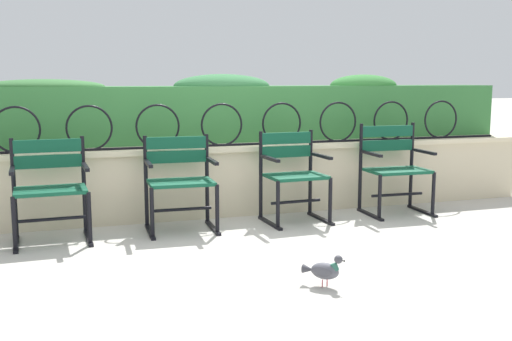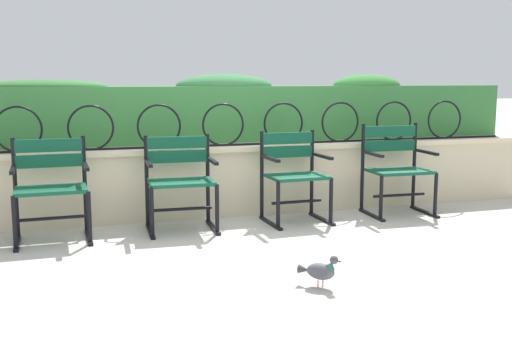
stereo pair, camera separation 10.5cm
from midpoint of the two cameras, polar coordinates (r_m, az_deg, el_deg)
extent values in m
plane|color=#BCB7AD|center=(5.33, 1.02, -6.07)|extent=(60.00, 60.00, 0.00)
cube|color=beige|center=(6.14, -1.71, -1.05)|extent=(6.63, 0.35, 0.64)
cube|color=beige|center=(6.10, -1.72, 2.16)|extent=(6.63, 0.41, 0.05)
cylinder|color=black|center=(6.02, -1.53, 2.43)|extent=(6.11, 0.02, 0.02)
torus|color=black|center=(5.79, -20.81, 3.60)|extent=(0.42, 0.02, 0.42)
torus|color=black|center=(5.79, -14.63, 3.88)|extent=(0.42, 0.02, 0.42)
torus|color=black|center=(5.85, -8.51, 4.11)|extent=(0.42, 0.02, 0.42)
torus|color=black|center=(5.97, -2.57, 4.28)|extent=(0.42, 0.02, 0.42)
torus|color=black|center=(6.16, 3.06, 4.41)|extent=(0.42, 0.02, 0.42)
torus|color=black|center=(6.40, 8.32, 4.49)|extent=(0.42, 0.02, 0.42)
torus|color=black|center=(6.69, 13.16, 4.53)|extent=(0.42, 0.02, 0.42)
torus|color=black|center=(7.03, 17.56, 4.54)|extent=(0.42, 0.02, 0.42)
cube|color=#387A3D|center=(6.49, -2.77, 5.32)|extent=(6.50, 0.52, 0.58)
ellipsoid|color=#386F38|center=(6.28, -18.52, 7.41)|extent=(1.16, 0.47, 0.15)
ellipsoid|color=#346E3F|center=(6.49, -2.47, 7.86)|extent=(1.04, 0.47, 0.25)
ellipsoid|color=#377E38|center=(7.10, 10.72, 7.78)|extent=(0.81, 0.47, 0.25)
cube|color=#0F4C33|center=(5.17, -17.99, -1.97)|extent=(0.57, 0.14, 0.03)
cube|color=#0F4C33|center=(5.31, -18.02, -1.71)|extent=(0.57, 0.14, 0.03)
cube|color=#0F4C33|center=(5.44, -18.05, -1.46)|extent=(0.57, 0.14, 0.03)
cube|color=#0F4C33|center=(5.50, -18.24, 2.23)|extent=(0.57, 0.05, 0.11)
cube|color=#0F4C33|center=(5.51, -18.17, 0.85)|extent=(0.57, 0.05, 0.11)
cylinder|color=black|center=(5.55, -15.13, -1.26)|extent=(0.04, 0.04, 0.86)
cylinder|color=black|center=(5.17, -14.71, -4.31)|extent=(0.04, 0.04, 0.44)
cube|color=black|center=(5.41, -14.78, -6.03)|extent=(0.06, 0.52, 0.02)
cube|color=black|center=(5.29, -15.03, 0.36)|extent=(0.05, 0.40, 0.03)
cylinder|color=black|center=(5.55, -21.00, -1.54)|extent=(0.04, 0.04, 0.86)
cylinder|color=black|center=(5.17, -21.03, -4.62)|extent=(0.04, 0.04, 0.44)
cube|color=black|center=(5.40, -20.85, -6.33)|extent=(0.06, 0.52, 0.02)
cube|color=black|center=(5.28, -21.20, 0.07)|extent=(0.05, 0.40, 0.03)
cylinder|color=black|center=(5.35, -17.90, -4.26)|extent=(0.54, 0.04, 0.03)
cube|color=#0F4C33|center=(5.30, -6.20, -1.34)|extent=(0.57, 0.15, 0.03)
cube|color=#0F4C33|center=(5.44, -6.42, -1.10)|extent=(0.57, 0.15, 0.03)
cube|color=#0F4C33|center=(5.57, -6.63, -0.87)|extent=(0.57, 0.15, 0.03)
cube|color=#0F4C33|center=(5.63, -6.85, 2.60)|extent=(0.56, 0.05, 0.11)
cube|color=#0F4C33|center=(5.64, -6.82, 1.30)|extent=(0.56, 0.05, 0.11)
cylinder|color=black|center=(5.72, -3.99, -0.78)|extent=(0.04, 0.04, 0.84)
cylinder|color=black|center=(5.34, -3.08, -3.63)|extent=(0.04, 0.04, 0.44)
cube|color=black|center=(5.57, -3.47, -5.32)|extent=(0.06, 0.52, 0.02)
cube|color=black|center=(5.46, -3.53, 0.89)|extent=(0.05, 0.40, 0.03)
cylinder|color=black|center=(5.64, -9.61, -1.02)|extent=(0.04, 0.04, 0.84)
cylinder|color=black|center=(5.26, -9.11, -3.92)|extent=(0.04, 0.04, 0.44)
cube|color=black|center=(5.49, -9.27, -5.63)|extent=(0.06, 0.52, 0.02)
cube|color=black|center=(5.38, -9.42, 0.67)|extent=(0.05, 0.40, 0.03)
cylinder|color=black|center=(5.48, -6.38, -3.59)|extent=(0.54, 0.05, 0.03)
cube|color=#0F4C33|center=(5.62, 4.92, -0.77)|extent=(0.53, 0.15, 0.03)
cube|color=#0F4C33|center=(5.74, 4.36, -0.56)|extent=(0.53, 0.15, 0.03)
cube|color=#0F4C33|center=(5.86, 3.82, -0.36)|extent=(0.53, 0.15, 0.03)
cube|color=#0F4C33|center=(5.91, 3.46, 3.02)|extent=(0.53, 0.05, 0.11)
cube|color=#0F4C33|center=(5.93, 3.45, 1.75)|extent=(0.53, 0.05, 0.11)
cylinder|color=black|center=(6.07, 5.72, -0.22)|extent=(0.04, 0.04, 0.85)
cylinder|color=black|center=(5.72, 7.52, -2.88)|extent=(0.04, 0.04, 0.44)
cube|color=black|center=(5.93, 6.65, -4.51)|extent=(0.06, 0.52, 0.02)
cube|color=black|center=(5.82, 6.75, 1.33)|extent=(0.05, 0.40, 0.03)
cylinder|color=black|center=(5.86, 1.06, -0.48)|extent=(0.04, 0.04, 0.85)
cylinder|color=black|center=(5.51, 2.62, -3.26)|extent=(0.04, 0.04, 0.44)
cube|color=black|center=(5.72, 1.89, -4.93)|extent=(0.06, 0.52, 0.02)
cube|color=black|center=(5.61, 1.92, 1.11)|extent=(0.05, 0.40, 0.03)
cylinder|color=black|center=(5.78, 4.33, -2.93)|extent=(0.50, 0.05, 0.03)
cube|color=#0F4C33|center=(6.11, 14.34, -0.24)|extent=(0.59, 0.15, 0.03)
cube|color=#0F4C33|center=(6.23, 13.73, -0.06)|extent=(0.59, 0.15, 0.03)
cube|color=#0F4C33|center=(6.35, 13.14, 0.12)|extent=(0.59, 0.15, 0.03)
cube|color=#0F4C33|center=(6.39, 12.82, 3.58)|extent=(0.58, 0.05, 0.11)
cube|color=#0F4C33|center=(6.41, 12.77, 2.28)|extent=(0.58, 0.05, 0.11)
cylinder|color=black|center=(6.58, 14.96, 0.42)|extent=(0.04, 0.04, 0.90)
cylinder|color=black|center=(6.25, 16.85, -2.20)|extent=(0.04, 0.04, 0.44)
cube|color=black|center=(6.45, 15.88, -3.72)|extent=(0.06, 0.52, 0.02)
cube|color=black|center=(6.35, 16.10, 1.65)|extent=(0.05, 0.40, 0.03)
cylinder|color=black|center=(6.31, 10.36, 0.23)|extent=(0.04, 0.04, 0.90)
cylinder|color=black|center=(5.96, 12.07, -2.52)|extent=(0.04, 0.04, 0.44)
cube|color=black|center=(6.17, 11.21, -4.10)|extent=(0.06, 0.52, 0.02)
cube|color=black|center=(6.07, 11.37, 1.51)|extent=(0.05, 0.40, 0.03)
cylinder|color=black|center=(6.27, 13.65, -2.25)|extent=(0.56, 0.05, 0.03)
ellipsoid|color=#5B5B66|center=(4.06, 6.79, -9.32)|extent=(0.21, 0.21, 0.11)
cylinder|color=#2D6B56|center=(4.03, 7.69, -8.95)|extent=(0.07, 0.07, 0.06)
sphere|color=#494951|center=(4.00, 8.03, -8.25)|extent=(0.06, 0.06, 0.06)
cone|color=black|center=(3.99, 8.47, -8.37)|extent=(0.03, 0.03, 0.01)
cone|color=#404047|center=(4.10, 5.27, -9.18)|extent=(0.10, 0.10, 0.06)
ellipsoid|color=#4E4E56|center=(4.10, 6.88, -9.07)|extent=(0.11, 0.11, 0.07)
ellipsoid|color=#4E4E56|center=(4.02, 6.44, -9.40)|extent=(0.11, 0.11, 0.07)
cylinder|color=#C6515B|center=(4.10, 7.00, -10.33)|extent=(0.01, 0.01, 0.05)
cylinder|color=#C6515B|center=(4.07, 6.55, -10.44)|extent=(0.01, 0.01, 0.05)
camera|label=1|loc=(0.05, -89.44, 0.08)|focal=42.94mm
camera|label=2|loc=(0.05, 90.56, -0.08)|focal=42.94mm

